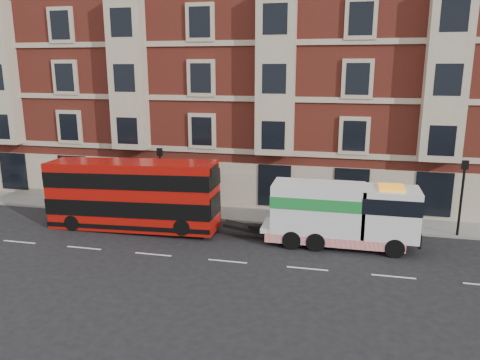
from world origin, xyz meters
name	(u,v)px	position (x,y,z in m)	size (l,w,h in m)	color
ground	(227,261)	(0.00, 0.00, 0.00)	(120.00, 120.00, 0.00)	black
sidewalk	(256,215)	(0.00, 7.50, 0.07)	(90.00, 3.00, 0.15)	slate
victorian_terrace	(282,59)	(0.50, 15.00, 10.07)	(45.00, 12.00, 20.40)	maroon
lamp_post_west	(161,176)	(-6.00, 6.20, 2.68)	(0.35, 0.15, 4.35)	black
lamp_post_east	(462,192)	(12.00, 6.20, 2.68)	(0.35, 0.15, 4.35)	black
double_decker_bus	(132,194)	(-6.69, 3.43, 2.19)	(10.23, 2.35, 4.14)	#A40F09
tow_truck	(339,214)	(5.36, 3.43, 1.81)	(8.19, 2.42, 3.41)	silver
pedestrian	(89,188)	(-12.29, 7.99, 1.07)	(0.67, 0.44, 1.84)	black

